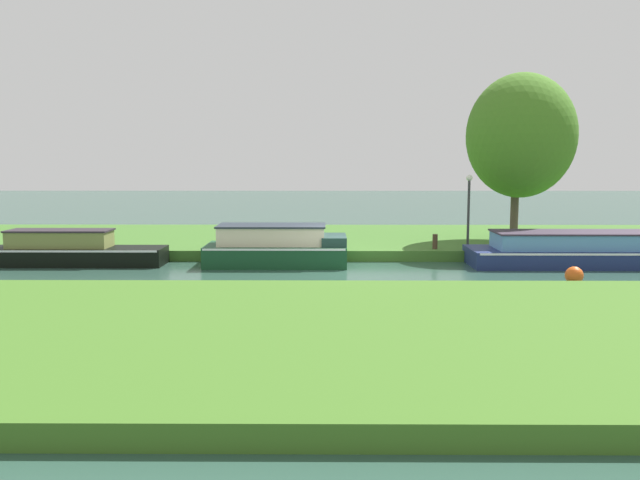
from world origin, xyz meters
TOP-DOWN VIEW (x-y plane):
  - ground_plane at (0.00, 0.00)m, footprint 120.00×120.00m
  - riverbank_far at (0.00, 7.00)m, footprint 72.00×10.00m
  - riverbank_near at (0.00, -9.00)m, footprint 72.00×10.00m
  - navy_barge at (9.25, 1.20)m, footprint 9.95×2.40m
  - black_narrowboat at (-9.76, 1.20)m, footprint 6.34×1.54m
  - forest_cruiser at (-2.44, 1.20)m, footprint 4.94×2.21m
  - willow_tree_left at (7.24, 5.30)m, footprint 4.39×4.63m
  - lamp_post at (4.81, 3.54)m, footprint 0.24×0.24m
  - mooring_post_near at (7.76, 2.60)m, footprint 0.12×0.12m
  - mooring_post_far at (3.38, 2.60)m, footprint 0.19×0.19m
  - channel_buoy at (6.73, -2.40)m, footprint 0.54×0.54m

SIDE VIEW (x-z plane):
  - ground_plane at x=0.00m, z-range 0.00..0.00m
  - riverbank_far at x=0.00m, z-range 0.00..0.40m
  - riverbank_near at x=0.00m, z-range 0.00..0.40m
  - channel_buoy at x=6.73m, z-range 0.00..0.54m
  - black_narrowboat at x=-9.76m, z-range -0.12..1.14m
  - navy_barge at x=9.25m, z-range -0.08..1.13m
  - forest_cruiser at x=-2.44m, z-range -0.08..1.36m
  - mooring_post_far at x=3.38m, z-range 0.40..0.95m
  - mooring_post_near at x=7.76m, z-range 0.40..1.08m
  - lamp_post at x=4.81m, z-range 0.77..3.52m
  - willow_tree_left at x=7.24m, z-range 1.28..8.10m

